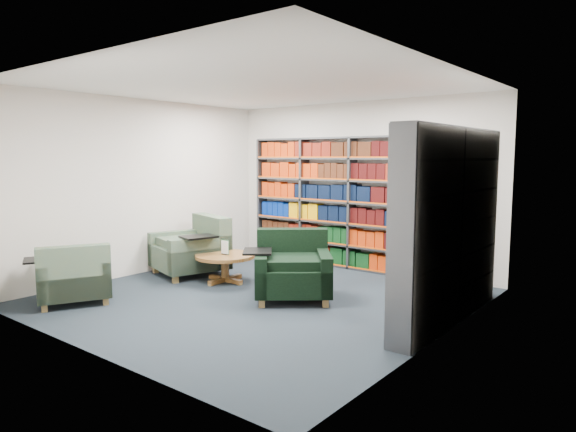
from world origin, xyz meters
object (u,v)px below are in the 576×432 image
Objects in this scene: chair_teal_front at (74,279)px; coffee_table at (225,260)px; chair_teal_left at (195,251)px; chair_green_right at (292,270)px.

chair_teal_front reaches higher than coffee_table.
chair_teal_left is 1.15× the size of chair_teal_front.
chair_green_right is at bearing -0.33° from coffee_table.
coffee_table is at bearing -7.80° from chair_teal_left.
chair_teal_left is 1.50× the size of coffee_table.
chair_teal_left reaches higher than coffee_table.
chair_green_right is 2.85m from chair_teal_front.
chair_green_right reaches higher than coffee_table.
coffee_table is (-1.29, 0.01, -0.02)m from chair_green_right.
chair_green_right is at bearing -3.17° from chair_teal_left.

